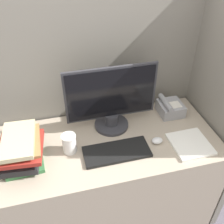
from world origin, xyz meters
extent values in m
cube|color=gray|center=(0.00, 0.67, 0.83)|extent=(1.76, 0.04, 1.66)
cube|color=gray|center=(0.72, 0.35, 0.83)|extent=(0.04, 0.70, 1.66)
cube|color=tan|center=(0.00, 0.32, 0.37)|extent=(1.36, 0.64, 0.73)
cylinder|color=#333338|center=(0.05, 0.46, 0.74)|extent=(0.22, 0.22, 0.02)
cylinder|color=#333338|center=(0.05, 0.46, 0.79)|extent=(0.09, 0.09, 0.07)
cube|color=#333338|center=(0.05, 0.47, 0.99)|extent=(0.57, 0.02, 0.35)
cube|color=black|center=(0.05, 0.46, 0.99)|extent=(0.54, 0.01, 0.33)
cube|color=black|center=(0.02, 0.21, 0.74)|extent=(0.39, 0.17, 0.02)
ellipsoid|color=silver|center=(0.28, 0.23, 0.75)|extent=(0.07, 0.05, 0.04)
cylinder|color=white|center=(-0.25, 0.30, 0.79)|extent=(0.08, 0.08, 0.11)
cylinder|color=white|center=(-0.25, 0.30, 0.85)|extent=(0.09, 0.09, 0.01)
cube|color=#38723F|center=(-0.51, 0.29, 0.74)|extent=(0.22, 0.26, 0.02)
cube|color=#262628|center=(-0.52, 0.28, 0.78)|extent=(0.22, 0.28, 0.04)
cube|color=slate|center=(-0.50, 0.29, 0.82)|extent=(0.20, 0.24, 0.04)
cube|color=maroon|center=(-0.51, 0.26, 0.85)|extent=(0.26, 0.29, 0.03)
cube|color=olive|center=(-0.50, 0.29, 0.87)|extent=(0.20, 0.26, 0.02)
cube|color=#C6B78C|center=(-0.51, 0.29, 0.89)|extent=(0.19, 0.30, 0.03)
cube|color=#99999E|center=(0.48, 0.49, 0.77)|extent=(0.16, 0.17, 0.08)
cube|color=white|center=(0.50, 0.47, 0.82)|extent=(0.07, 0.07, 0.00)
cylinder|color=#99999E|center=(0.44, 0.49, 0.83)|extent=(0.04, 0.18, 0.04)
cube|color=white|center=(0.47, 0.16, 0.74)|extent=(0.23, 0.24, 0.02)
camera|label=1|loc=(-0.28, -0.82, 1.87)|focal=42.00mm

